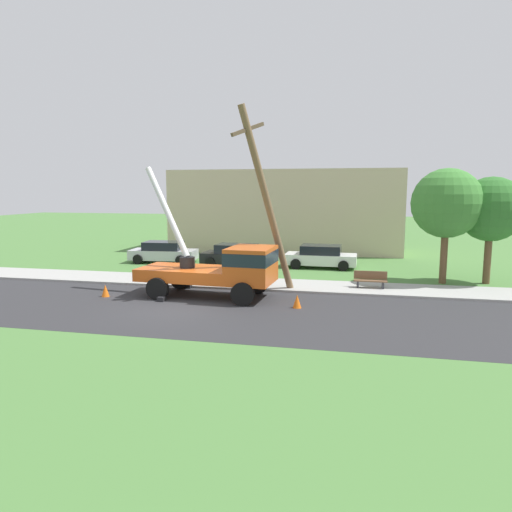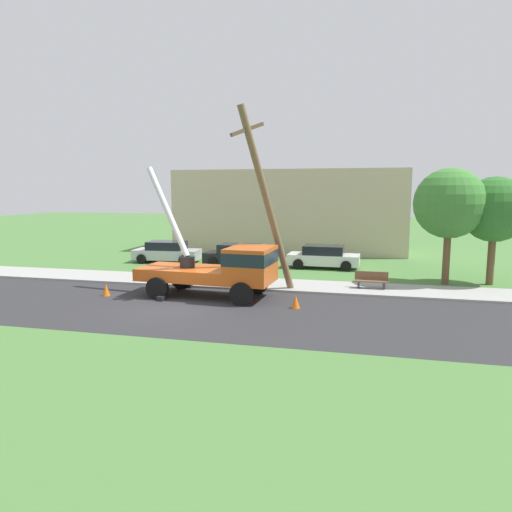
{
  "view_description": "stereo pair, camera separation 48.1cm",
  "coord_description": "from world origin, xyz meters",
  "px_view_note": "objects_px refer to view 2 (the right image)",
  "views": [
    {
      "loc": [
        7.19,
        -17.58,
        4.84
      ],
      "look_at": [
        2.63,
        3.45,
        1.78
      ],
      "focal_mm": 32.48,
      "sensor_mm": 36.0,
      "label": 1
    },
    {
      "loc": [
        7.66,
        -17.47,
        4.84
      ],
      "look_at": [
        2.63,
        3.45,
        1.78
      ],
      "focal_mm": 32.48,
      "sensor_mm": 36.0,
      "label": 2
    }
  ],
  "objects_px": {
    "traffic_cone_behind": "(106,290)",
    "roadside_tree_far": "(449,204)",
    "leaning_utility_pole": "(267,200)",
    "parked_sedan_white": "(324,257)",
    "traffic_cone_ahead": "(296,302)",
    "parked_sedan_black": "(239,255)",
    "roadside_tree_near": "(495,210)",
    "park_bench": "(371,281)",
    "parked_sedan_silver": "(167,252)",
    "utility_truck": "(224,267)"
  },
  "relations": [
    {
      "from": "parked_sedan_silver",
      "to": "parked_sedan_white",
      "type": "distance_m",
      "value": 10.53
    },
    {
      "from": "utility_truck",
      "to": "traffic_cone_behind",
      "type": "relative_size",
      "value": 12.05
    },
    {
      "from": "traffic_cone_ahead",
      "to": "parked_sedan_black",
      "type": "bearing_deg",
      "value": 117.81
    },
    {
      "from": "roadside_tree_near",
      "to": "roadside_tree_far",
      "type": "distance_m",
      "value": 2.28
    },
    {
      "from": "parked_sedan_silver",
      "to": "roadside_tree_far",
      "type": "height_order",
      "value": "roadside_tree_far"
    },
    {
      "from": "traffic_cone_behind",
      "to": "roadside_tree_near",
      "type": "bearing_deg",
      "value": 21.25
    },
    {
      "from": "traffic_cone_ahead",
      "to": "parked_sedan_black",
      "type": "distance_m",
      "value": 11.01
    },
    {
      "from": "utility_truck",
      "to": "leaning_utility_pole",
      "type": "relative_size",
      "value": 0.79
    },
    {
      "from": "parked_sedan_silver",
      "to": "roadside_tree_far",
      "type": "xyz_separation_m",
      "value": [
        17.15,
        -3.49,
        3.45
      ]
    },
    {
      "from": "traffic_cone_behind",
      "to": "parked_sedan_black",
      "type": "height_order",
      "value": "parked_sedan_black"
    },
    {
      "from": "leaning_utility_pole",
      "to": "parked_sedan_silver",
      "type": "height_order",
      "value": "leaning_utility_pole"
    },
    {
      "from": "traffic_cone_ahead",
      "to": "parked_sedan_black",
      "type": "height_order",
      "value": "parked_sedan_black"
    },
    {
      "from": "utility_truck",
      "to": "traffic_cone_behind",
      "type": "bearing_deg",
      "value": -169.26
    },
    {
      "from": "traffic_cone_ahead",
      "to": "traffic_cone_behind",
      "type": "bearing_deg",
      "value": 178.8
    },
    {
      "from": "traffic_cone_ahead",
      "to": "parked_sedan_white",
      "type": "distance_m",
      "value": 10.33
    },
    {
      "from": "park_bench",
      "to": "roadside_tree_near",
      "type": "height_order",
      "value": "roadside_tree_near"
    },
    {
      "from": "traffic_cone_ahead",
      "to": "roadside_tree_near",
      "type": "relative_size",
      "value": 0.1
    },
    {
      "from": "parked_sedan_silver",
      "to": "park_bench",
      "type": "height_order",
      "value": "parked_sedan_silver"
    },
    {
      "from": "leaning_utility_pole",
      "to": "traffic_cone_ahead",
      "type": "bearing_deg",
      "value": -53.0
    },
    {
      "from": "traffic_cone_behind",
      "to": "roadside_tree_far",
      "type": "height_order",
      "value": "roadside_tree_far"
    },
    {
      "from": "traffic_cone_ahead",
      "to": "traffic_cone_behind",
      "type": "xyz_separation_m",
      "value": [
        -8.85,
        0.18,
        0.0
      ]
    },
    {
      "from": "parked_sedan_white",
      "to": "roadside_tree_far",
      "type": "distance_m",
      "value": 8.28
    },
    {
      "from": "parked_sedan_white",
      "to": "park_bench",
      "type": "xyz_separation_m",
      "value": [
        2.87,
        -5.98,
        -0.25
      ]
    },
    {
      "from": "roadside_tree_near",
      "to": "roadside_tree_far",
      "type": "relative_size",
      "value": 0.93
    },
    {
      "from": "leaning_utility_pole",
      "to": "traffic_cone_behind",
      "type": "distance_m",
      "value": 8.49
    },
    {
      "from": "utility_truck",
      "to": "roadside_tree_near",
      "type": "distance_m",
      "value": 14.06
    },
    {
      "from": "traffic_cone_behind",
      "to": "parked_sedan_silver",
      "type": "xyz_separation_m",
      "value": [
        -1.49,
        10.03,
        0.43
      ]
    },
    {
      "from": "park_bench",
      "to": "roadside_tree_far",
      "type": "relative_size",
      "value": 0.27
    },
    {
      "from": "traffic_cone_ahead",
      "to": "utility_truck",
      "type": "bearing_deg",
      "value": 160.98
    },
    {
      "from": "traffic_cone_behind",
      "to": "parked_sedan_white",
      "type": "xyz_separation_m",
      "value": [
        9.05,
        10.14,
        0.43
      ]
    },
    {
      "from": "parked_sedan_black",
      "to": "park_bench",
      "type": "distance_m",
      "value": 9.81
    },
    {
      "from": "traffic_cone_ahead",
      "to": "parked_sedan_silver",
      "type": "relative_size",
      "value": 0.12
    },
    {
      "from": "roadside_tree_near",
      "to": "traffic_cone_behind",
      "type": "bearing_deg",
      "value": -158.75
    },
    {
      "from": "traffic_cone_behind",
      "to": "leaning_utility_pole",
      "type": "bearing_deg",
      "value": 16.61
    },
    {
      "from": "leaning_utility_pole",
      "to": "parked_sedan_silver",
      "type": "relative_size",
      "value": 1.9
    },
    {
      "from": "traffic_cone_ahead",
      "to": "roadside_tree_far",
      "type": "height_order",
      "value": "roadside_tree_far"
    },
    {
      "from": "roadside_tree_far",
      "to": "parked_sedan_white",
      "type": "bearing_deg",
      "value": 151.45
    },
    {
      "from": "parked_sedan_silver",
      "to": "leaning_utility_pole",
      "type": "bearing_deg",
      "value": -42.59
    },
    {
      "from": "traffic_cone_behind",
      "to": "park_bench",
      "type": "relative_size",
      "value": 0.35
    },
    {
      "from": "leaning_utility_pole",
      "to": "traffic_cone_ahead",
      "type": "relative_size",
      "value": 15.33
    },
    {
      "from": "utility_truck",
      "to": "parked_sedan_white",
      "type": "distance_m",
      "value": 9.86
    },
    {
      "from": "parked_sedan_white",
      "to": "roadside_tree_near",
      "type": "distance_m",
      "value": 9.9
    },
    {
      "from": "parked_sedan_silver",
      "to": "roadside_tree_far",
      "type": "bearing_deg",
      "value": -11.51
    },
    {
      "from": "roadside_tree_far",
      "to": "leaning_utility_pole",
      "type": "bearing_deg",
      "value": -152.67
    },
    {
      "from": "parked_sedan_white",
      "to": "roadside_tree_far",
      "type": "xyz_separation_m",
      "value": [
        6.62,
        -3.6,
        3.45
      ]
    },
    {
      "from": "park_bench",
      "to": "roadside_tree_near",
      "type": "xyz_separation_m",
      "value": [
        5.96,
        2.79,
        3.39
      ]
    },
    {
      "from": "leaning_utility_pole",
      "to": "roadside_tree_far",
      "type": "xyz_separation_m",
      "value": [
        8.55,
        4.42,
        -0.23
      ]
    },
    {
      "from": "park_bench",
      "to": "parked_sedan_black",
      "type": "bearing_deg",
      "value": 146.71
    },
    {
      "from": "leaning_utility_pole",
      "to": "parked_sedan_black",
      "type": "relative_size",
      "value": 1.9
    },
    {
      "from": "traffic_cone_ahead",
      "to": "parked_sedan_black",
      "type": "xyz_separation_m",
      "value": [
        -5.13,
        9.73,
        0.43
      ]
    }
  ]
}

